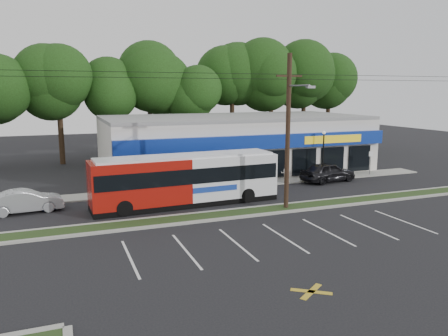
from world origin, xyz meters
TOP-DOWN VIEW (x-y plane):
  - ground at (0.00, 0.00)m, footprint 120.00×120.00m
  - grass_strip at (0.00, 1.00)m, footprint 40.00×1.60m
  - curb_south at (0.00, 0.15)m, footprint 40.00×0.25m
  - curb_north at (0.00, 1.85)m, footprint 40.00×0.25m
  - sidewalk at (5.00, 9.00)m, footprint 32.00×2.20m
  - strip_mall at (5.50, 15.91)m, footprint 25.00×12.55m
  - utility_pole at (2.83, 0.93)m, footprint 50.00×2.77m
  - lamp_post at (11.00, 8.80)m, footprint 0.30×0.30m
  - sign_post at (16.00, 8.57)m, footprint 0.45×0.10m
  - tree_line at (4.00, 26.00)m, footprint 46.76×6.76m
  - metrobus at (-2.78, 4.50)m, footprint 12.88×3.26m
  - car_dark at (10.66, 7.48)m, footprint 5.22×2.67m
  - car_silver at (-12.93, 6.27)m, footprint 4.63×2.02m
  - car_blue at (-13.00, 7.00)m, footprint 4.42×2.39m
  - pedestrian_a at (2.71, 6.00)m, footprint 0.69×0.67m
  - pedestrian_b at (6.93, 8.11)m, footprint 1.06×0.99m

SIDE VIEW (x-z plane):
  - ground at x=0.00m, z-range 0.00..0.00m
  - sidewalk at x=5.00m, z-range 0.00..0.10m
  - grass_strip at x=0.00m, z-range 0.00..0.12m
  - curb_south at x=0.00m, z-range 0.00..0.14m
  - curb_north at x=0.00m, z-range 0.00..0.14m
  - car_blue at x=-13.00m, z-range 0.00..1.22m
  - car_silver at x=-12.93m, z-range 0.00..1.48m
  - pedestrian_a at x=2.71m, z-range 0.00..1.60m
  - car_dark at x=10.66m, z-range 0.00..1.70m
  - pedestrian_b at x=6.93m, z-range 0.00..1.75m
  - sign_post at x=16.00m, z-range 0.44..2.67m
  - metrobus at x=-2.78m, z-range 0.10..3.53m
  - strip_mall at x=5.50m, z-range 0.00..5.30m
  - lamp_post at x=11.00m, z-range 0.55..4.80m
  - utility_pole at x=2.83m, z-range 0.41..10.41m
  - tree_line at x=4.00m, z-range 2.50..14.33m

